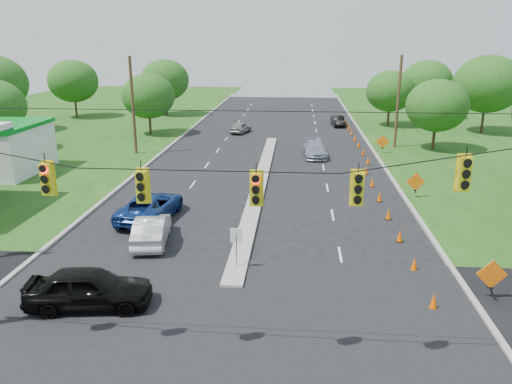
{
  "coord_description": "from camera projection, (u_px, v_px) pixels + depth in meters",
  "views": [
    {
      "loc": [
        2.68,
        -15.29,
        10.35
      ],
      "look_at": [
        0.64,
        9.35,
        2.8
      ],
      "focal_mm": 35.0,
      "sensor_mm": 36.0,
      "label": 1
    }
  ],
  "objects": [
    {
      "name": "silver_car_oncoming",
      "position": [
        241.0,
        127.0,
        57.79
      ],
      "size": [
        2.44,
        4.03,
        1.28
      ],
      "primitive_type": "imported",
      "rotation": [
        0.0,
        0.0,
        2.88
      ],
      "color": "gray",
      "rests_on": "ground"
    },
    {
      "name": "dark_car_receding",
      "position": [
        338.0,
        121.0,
        62.38
      ],
      "size": [
        1.7,
        4.04,
        1.3
      ],
      "primitive_type": "imported",
      "rotation": [
        0.0,
        0.0,
        0.08
      ],
      "color": "black",
      "rests_on": "ground"
    },
    {
      "name": "curb_right",
      "position": [
        378.0,
        158.0,
        45.6
      ],
      "size": [
        0.25,
        110.0,
        0.16
      ],
      "primitive_type": "cube",
      "color": "gray",
      "rests_on": "ground"
    },
    {
      "name": "cone_8",
      "position": [
        363.0,
        152.0,
        46.55
      ],
      "size": [
        0.32,
        0.32,
        0.7
      ],
      "primitive_type": "cone",
      "color": "#F55400",
      "rests_on": "ground"
    },
    {
      "name": "utility_pole_far_left",
      "position": [
        133.0,
        106.0,
        46.07
      ],
      "size": [
        0.28,
        0.28,
        9.0
      ],
      "primitive_type": "cylinder",
      "color": "#422D1C",
      "rests_on": "ground"
    },
    {
      "name": "cross_street",
      "position": [
        217.0,
        342.0,
        17.81
      ],
      "size": [
        160.0,
        14.0,
        0.02
      ],
      "primitive_type": "cube",
      "color": "black",
      "rests_on": "ground"
    },
    {
      "name": "cone_5",
      "position": [
        372.0,
        182.0,
        36.59
      ],
      "size": [
        0.32,
        0.32,
        0.7
      ],
      "primitive_type": "cone",
      "color": "#F55400",
      "rests_on": "ground"
    },
    {
      "name": "ground",
      "position": [
        217.0,
        342.0,
        17.81
      ],
      "size": [
        160.0,
        160.0,
        0.0
      ],
      "primitive_type": "plane",
      "color": "black",
      "rests_on": "ground"
    },
    {
      "name": "cone_1",
      "position": [
        414.0,
        264.0,
        23.25
      ],
      "size": [
        0.32,
        0.32,
        0.7
      ],
      "primitive_type": "cone",
      "color": "#F55400",
      "rests_on": "ground"
    },
    {
      "name": "cone_11",
      "position": [
        352.0,
        132.0,
        56.56
      ],
      "size": [
        0.32,
        0.32,
        0.7
      ],
      "primitive_type": "cone",
      "color": "#F55400",
      "rests_on": "ground"
    },
    {
      "name": "cone_10",
      "position": [
        355.0,
        138.0,
        53.22
      ],
      "size": [
        0.32,
        0.32,
        0.7
      ],
      "primitive_type": "cone",
      "color": "#F55400",
      "rests_on": "ground"
    },
    {
      "name": "tree_5",
      "position": [
        148.0,
        96.0,
        55.77
      ],
      "size": [
        5.88,
        5.88,
        6.86
      ],
      "color": "black",
      "rests_on": "ground"
    },
    {
      "name": "tree_4",
      "position": [
        73.0,
        81.0,
        68.13
      ],
      "size": [
        6.72,
        6.72,
        7.84
      ],
      "color": "black",
      "rests_on": "ground"
    },
    {
      "name": "cone_13",
      "position": [
        346.0,
        122.0,
        63.23
      ],
      "size": [
        0.32,
        0.32,
        0.7
      ],
      "primitive_type": "cone",
      "color": "#F55400",
      "rests_on": "ground"
    },
    {
      "name": "utility_pole_far_right",
      "position": [
        398.0,
        102.0,
        48.87
      ],
      "size": [
        0.28,
        0.28,
        9.0
      ],
      "primitive_type": "cylinder",
      "color": "#422D1C",
      "rests_on": "ground"
    },
    {
      "name": "tree_6",
      "position": [
        165.0,
        80.0,
        70.04
      ],
      "size": [
        6.72,
        6.72,
        7.84
      ],
      "color": "black",
      "rests_on": "ground"
    },
    {
      "name": "tree_10",
      "position": [
        487.0,
        84.0,
        56.22
      ],
      "size": [
        7.56,
        7.56,
        8.82
      ],
      "color": "black",
      "rests_on": "ground"
    },
    {
      "name": "cone_2",
      "position": [
        400.0,
        236.0,
        26.58
      ],
      "size": [
        0.32,
        0.32,
        0.7
      ],
      "primitive_type": "cone",
      "color": "#F55400",
      "rests_on": "ground"
    },
    {
      "name": "cone_7",
      "position": [
        368.0,
        160.0,
        43.21
      ],
      "size": [
        0.32,
        0.32,
        0.7
      ],
      "primitive_type": "cone",
      "color": "#F55400",
      "rests_on": "ground"
    },
    {
      "name": "work_sign_0",
      "position": [
        492.0,
        276.0,
        20.45
      ],
      "size": [
        1.27,
        0.58,
        1.37
      ],
      "color": "black",
      "rests_on": "ground"
    },
    {
      "name": "median",
      "position": [
        260.0,
        182.0,
        37.82
      ],
      "size": [
        1.0,
        34.0,
        0.18
      ],
      "primitive_type": "cube",
      "color": "gray",
      "rests_on": "ground"
    },
    {
      "name": "silver_car_far",
      "position": [
        315.0,
        149.0,
        45.98
      ],
      "size": [
        2.27,
        5.05,
        1.44
      ],
      "primitive_type": "imported",
      "rotation": [
        0.0,
        0.0,
        0.05
      ],
      "color": "gray",
      "rests_on": "ground"
    },
    {
      "name": "cone_6",
      "position": [
        366.0,
        170.0,
        39.93
      ],
      "size": [
        0.32,
        0.32,
        0.7
      ],
      "primitive_type": "cone",
      "color": "#F55400",
      "rests_on": "ground"
    },
    {
      "name": "cone_4",
      "position": [
        380.0,
        196.0,
        33.25
      ],
      "size": [
        0.32,
        0.32,
        0.7
      ],
      "primitive_type": "cone",
      "color": "#F55400",
      "rests_on": "ground"
    },
    {
      "name": "cone_0",
      "position": [
        434.0,
        301.0,
        19.91
      ],
      "size": [
        0.32,
        0.32,
        0.7
      ],
      "primitive_type": "cone",
      "color": "#F55400",
      "rests_on": "ground"
    },
    {
      "name": "white_sedan",
      "position": [
        152.0,
        229.0,
        26.37
      ],
      "size": [
        2.24,
        4.73,
        1.5
      ],
      "primitive_type": "imported",
      "rotation": [
        0.0,
        0.0,
        3.29
      ],
      "color": "#B6B6B6",
      "rests_on": "ground"
    },
    {
      "name": "cone_3",
      "position": [
        389.0,
        214.0,
        29.92
      ],
      "size": [
        0.32,
        0.32,
        0.7
      ],
      "primitive_type": "cone",
      "color": "#F55400",
      "rests_on": "ground"
    },
    {
      "name": "work_sign_2",
      "position": [
        383.0,
        142.0,
        47.14
      ],
      "size": [
        1.27,
        0.58,
        1.37
      ],
      "color": "black",
      "rests_on": "ground"
    },
    {
      "name": "work_sign_1",
      "position": [
        416.0,
        183.0,
        33.79
      ],
      "size": [
        1.27,
        0.58,
        1.37
      ],
      "color": "black",
      "rests_on": "ground"
    },
    {
      "name": "curb_left",
      "position": [
        161.0,
        154.0,
        47.2
      ],
      "size": [
        0.25,
        110.0,
        0.16
      ],
      "primitive_type": "cube",
      "color": "gray",
      "rests_on": "ground"
    },
    {
      "name": "black_sedan",
      "position": [
        89.0,
        288.0,
        19.91
      ],
      "size": [
        5.18,
        2.62,
        1.69
      ],
      "primitive_type": "imported",
      "rotation": [
        0.0,
        0.0,
        1.7
      ],
      "color": "black",
      "rests_on": "ground"
    },
    {
      "name": "tree_12",
      "position": [
        390.0,
        91.0,
        61.19
      ],
      "size": [
        5.88,
        5.88,
        6.86
      ],
      "color": "black",
      "rests_on": "ground"
    },
    {
      "name": "tree_11",
      "position": [
        427.0,
        82.0,
        67.2
      ],
      "size": [
        6.72,
        6.72,
        7.84
      ],
      "color": "black",
      "rests_on": "ground"
    },
    {
      "name": "signal_span",
      "position": [
        206.0,
        222.0,
        15.41
      ],
      "size": [
        25.6,
        0.32,
        9.0
      ],
      "color": "#422D1C",
      "rests_on": "ground"
    },
    {
      "name": "cone_9",
      "position": [
        359.0,
        144.0,
        49.89
      ],
      "size": [
        0.32,
        0.32,
        0.7
      ],
      "primitive_type": "cone",
      "color": "#F55400",
      "rests_on": "ground"
    },
    {
      "name": "tree_9",
      "position": [
        437.0,
        106.0,
        47.68
      ],
      "size": [
        5.88,
        5.88,
        6.86
      ],
      "color": "black",
      "rests_on": "ground"
    },
    {
      "name": "blue_pickup",
      "position": [
        151.0,
        206.0,
        29.92
      ],
      "size": [
        3.21,
        5.99,
        1.6
      ],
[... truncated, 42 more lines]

